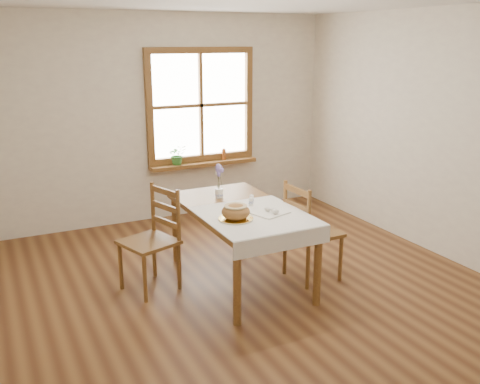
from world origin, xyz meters
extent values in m
plane|color=brown|center=(0.00, 0.00, 0.00)|extent=(5.00, 5.00, 0.00)
cube|color=beige|center=(0.00, 2.50, 1.30)|extent=(4.50, 0.10, 2.60)
cube|color=beige|center=(2.25, 0.00, 1.30)|extent=(0.10, 5.00, 2.60)
cube|color=brown|center=(0.50, 2.46, 2.14)|extent=(1.46, 0.08, 0.08)
cube|color=brown|center=(0.50, 2.46, 0.76)|extent=(1.46, 0.08, 0.08)
cube|color=brown|center=(-0.19, 2.46, 1.45)|extent=(0.08, 0.08, 1.30)
cube|color=brown|center=(1.19, 2.46, 1.45)|extent=(0.08, 0.08, 1.30)
cube|color=brown|center=(0.50, 2.46, 1.45)|extent=(0.04, 0.06, 1.30)
cube|color=brown|center=(0.50, 2.46, 1.45)|extent=(1.30, 0.06, 0.04)
cube|color=white|center=(0.50, 2.49, 1.45)|extent=(1.30, 0.01, 1.30)
cube|color=brown|center=(0.50, 2.40, 0.69)|extent=(1.46, 0.20, 0.05)
cube|color=brown|center=(0.00, 0.30, 0.72)|extent=(0.90, 1.60, 0.05)
cylinder|color=brown|center=(-0.39, -0.44, 0.35)|extent=(0.07, 0.07, 0.70)
cylinder|color=brown|center=(0.39, -0.44, 0.35)|extent=(0.07, 0.07, 0.70)
cylinder|color=brown|center=(-0.39, 1.04, 0.35)|extent=(0.07, 0.07, 0.70)
cylinder|color=brown|center=(0.39, 1.04, 0.35)|extent=(0.07, 0.07, 0.70)
cube|color=white|center=(0.00, 0.00, 0.76)|extent=(0.91, 0.99, 0.01)
cylinder|color=white|center=(-0.21, -0.03, 0.77)|extent=(0.30, 0.30, 0.02)
ellipsoid|color=brown|center=(-0.21, -0.03, 0.84)|extent=(0.25, 0.25, 0.14)
cube|color=white|center=(0.15, -0.01, 0.77)|extent=(0.35, 0.32, 0.01)
cylinder|color=white|center=(0.10, 0.27, 0.80)|extent=(0.05, 0.05, 0.08)
cylinder|color=white|center=(0.15, 0.36, 0.80)|extent=(0.06, 0.06, 0.08)
cylinder|color=white|center=(-0.05, 0.67, 0.79)|extent=(0.10, 0.10, 0.09)
imported|color=#357930|center=(0.14, 2.40, 0.81)|extent=(0.24, 0.27, 0.20)
cylinder|color=#AB531F|center=(0.79, 2.40, 0.79)|extent=(0.07, 0.07, 0.16)
camera|label=1|loc=(-2.12, -3.99, 2.27)|focal=40.00mm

